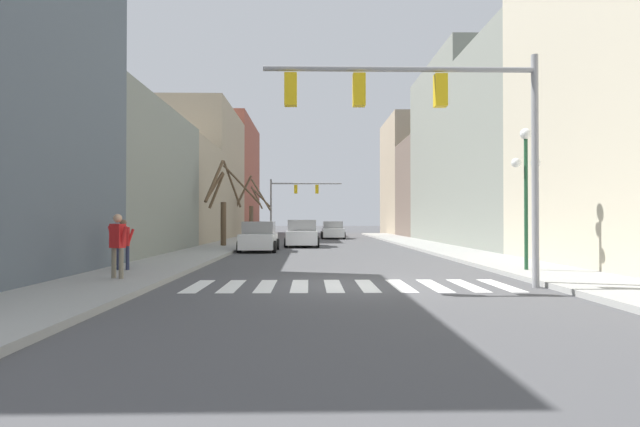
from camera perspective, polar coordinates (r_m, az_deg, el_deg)
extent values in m
plane|color=#4C4C4F|center=(13.58, 3.44, -8.19)|extent=(240.00, 240.00, 0.00)
cube|color=#9E9E99|center=(14.57, -23.23, -7.33)|extent=(2.94, 90.00, 0.15)
cube|color=#9E9E99|center=(15.52, 28.34, -6.89)|extent=(2.94, 90.00, 0.15)
cube|color=gray|center=(26.96, -22.77, 3.44)|extent=(6.00, 12.32, 7.37)
cube|color=tan|center=(36.70, -16.86, 2.22)|extent=(6.00, 8.25, 7.21)
cube|color=tan|center=(47.39, -13.30, 4.33)|extent=(6.00, 13.48, 11.77)
cube|color=#934C3D|center=(61.89, -10.43, 3.99)|extent=(6.00, 15.98, 13.58)
cube|color=gray|center=(30.01, 22.71, 7.27)|extent=(6.00, 8.15, 11.78)
cube|color=gray|center=(40.04, 16.45, 6.59)|extent=(6.00, 13.23, 13.63)
cube|color=#66564C|center=(50.09, 12.74, 2.73)|extent=(6.00, 8.11, 9.46)
cube|color=tan|center=(59.63, 10.49, 4.12)|extent=(6.00, 11.22, 13.47)
cube|color=white|center=(13.76, -13.76, -8.06)|extent=(0.45, 2.60, 0.01)
cube|color=white|center=(13.59, -10.02, -8.16)|extent=(0.45, 2.60, 0.01)
cube|color=white|center=(13.49, -6.20, -8.23)|extent=(0.45, 2.60, 0.01)
cube|color=white|center=(13.44, -2.33, -8.26)|extent=(0.45, 2.60, 0.01)
cube|color=white|center=(13.45, 1.54, -8.25)|extent=(0.45, 2.60, 0.01)
cube|color=white|center=(13.53, 5.39, -8.21)|extent=(0.45, 2.60, 0.01)
cube|color=white|center=(13.66, 9.19, -8.13)|extent=(0.45, 2.60, 0.01)
cube|color=white|center=(13.85, 12.89, -8.02)|extent=(0.45, 2.60, 0.01)
cube|color=white|center=(14.09, 16.47, -7.88)|extent=(0.45, 2.60, 0.01)
cube|color=white|center=(14.39, 19.92, -7.72)|extent=(0.45, 2.60, 0.01)
cylinder|color=gray|center=(14.17, 23.38, 4.48)|extent=(0.18, 0.18, 6.07)
cylinder|color=gray|center=(13.61, 9.10, 15.97)|extent=(7.07, 0.14, 0.14)
cube|color=yellow|center=(13.69, 13.60, 13.50)|extent=(0.32, 0.28, 0.84)
cube|color=yellow|center=(13.32, 4.48, 13.88)|extent=(0.32, 0.28, 0.84)
cube|color=yellow|center=(13.27, -3.37, 13.94)|extent=(0.32, 0.28, 0.84)
cylinder|color=gray|center=(48.14, -5.62, 0.57)|extent=(0.18, 0.18, 5.63)
cylinder|color=gray|center=(48.11, -1.57, 3.45)|extent=(6.80, 0.14, 0.14)
cube|color=yellow|center=(48.10, -2.79, 2.79)|extent=(0.32, 0.28, 0.84)
cube|color=yellow|center=(48.08, -0.35, 2.79)|extent=(0.32, 0.28, 0.84)
cylinder|color=#1E4C2D|center=(17.46, 22.48, 0.97)|extent=(0.12, 0.12, 4.22)
sphere|color=white|center=(17.67, 22.45, 8.42)|extent=(0.36, 0.36, 0.36)
sphere|color=white|center=(17.42, 21.50, 5.43)|extent=(0.31, 0.31, 0.31)
sphere|color=white|center=(17.68, 23.42, 5.35)|extent=(0.31, 0.31, 0.31)
cube|color=white|center=(27.89, -6.97, -3.12)|extent=(1.81, 4.14, 0.81)
cube|color=gray|center=(27.87, -6.97, -1.60)|extent=(1.66, 2.15, 0.67)
cylinder|color=black|center=(29.28, -8.52, -3.51)|extent=(0.22, 0.64, 0.64)
cylinder|color=black|center=(29.11, -4.91, -3.53)|extent=(0.22, 0.64, 0.64)
cylinder|color=black|center=(26.74, -9.22, -3.78)|extent=(0.22, 0.64, 0.64)
cylinder|color=black|center=(26.55, -5.26, -3.81)|extent=(0.22, 0.64, 0.64)
cube|color=white|center=(46.01, 1.45, -2.17)|extent=(1.88, 4.89, 0.78)
cube|color=gray|center=(46.00, 1.45, -1.30)|extent=(1.73, 2.54, 0.63)
cylinder|color=black|center=(47.50, 0.21, -2.42)|extent=(0.22, 0.64, 0.64)
cylinder|color=black|center=(47.59, 2.52, -2.42)|extent=(0.22, 0.64, 0.64)
cylinder|color=black|center=(44.47, 0.31, -2.54)|extent=(0.22, 0.64, 0.64)
cylinder|color=black|center=(44.56, 2.78, -2.54)|extent=(0.22, 0.64, 0.64)
cube|color=white|center=(32.60, -2.06, -2.72)|extent=(1.94, 4.50, 0.86)
cube|color=gray|center=(32.59, -2.06, -1.35)|extent=(1.79, 2.34, 0.70)
cylinder|color=black|center=(31.22, -0.27, -3.34)|extent=(0.22, 0.64, 0.64)
cylinder|color=black|center=(31.25, -3.91, -3.34)|extent=(0.22, 0.64, 0.64)
cylinder|color=black|center=(34.01, -0.35, -3.12)|extent=(0.22, 0.64, 0.64)
cylinder|color=black|center=(34.04, -3.69, -3.12)|extent=(0.22, 0.64, 0.64)
cylinder|color=#282D47|center=(17.32, -22.04, -4.74)|extent=(0.11, 0.11, 0.77)
cylinder|color=#282D47|center=(17.26, -21.14, -4.75)|extent=(0.11, 0.11, 0.77)
cube|color=red|center=(17.26, -21.58, -2.47)|extent=(0.40, 0.27, 0.61)
sphere|color=brown|center=(17.25, -21.58, -1.00)|extent=(0.22, 0.22, 0.22)
cylinder|color=red|center=(17.30, -22.28, -2.59)|extent=(0.27, 0.12, 0.59)
cylinder|color=red|center=(17.21, -20.88, -2.61)|extent=(0.27, 0.12, 0.59)
cylinder|color=#7A705B|center=(14.77, -21.78, -5.31)|extent=(0.13, 0.13, 0.84)
cylinder|color=#7A705B|center=(15.01, -22.50, -5.23)|extent=(0.13, 0.13, 0.84)
cube|color=red|center=(14.85, -22.13, -2.38)|extent=(0.47, 0.41, 0.66)
sphere|color=tan|center=(14.84, -22.12, -0.51)|extent=(0.24, 0.24, 0.24)
cylinder|color=red|center=(14.67, -21.56, -2.57)|extent=(0.29, 0.23, 0.64)
cylinder|color=red|center=(15.04, -22.69, -2.52)|extent=(0.29, 0.23, 0.64)
cylinder|color=brown|center=(31.63, -10.98, -1.16)|extent=(0.35, 0.35, 2.70)
cylinder|color=brown|center=(31.86, -10.01, 3.32)|extent=(1.13, 0.62, 2.95)
cylinder|color=brown|center=(31.06, -12.02, 3.00)|extent=(0.97, 1.61, 2.03)
cylinder|color=brown|center=(31.64, -11.74, 2.57)|extent=(0.99, 0.38, 2.26)
cylinder|color=brown|center=(30.90, -11.97, 3.69)|extent=(0.90, 1.97, 2.75)
cylinder|color=brown|center=(31.60, -8.91, 3.25)|extent=(2.37, 0.30, 2.52)
cylinder|color=brown|center=(47.20, -7.86, -0.89)|extent=(0.38, 0.38, 2.88)
cylinder|color=brown|center=(47.00, -7.24, 1.81)|extent=(1.19, 0.51, 2.15)
cylinder|color=brown|center=(46.67, -6.78, 2.16)|extent=(1.99, 1.19, 3.03)
cylinder|color=brown|center=(47.79, -8.81, 2.33)|extent=(1.86, 1.07, 3.34)
cylinder|color=brown|center=(47.14, -6.79, 1.86)|extent=(1.87, 0.17, 1.88)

